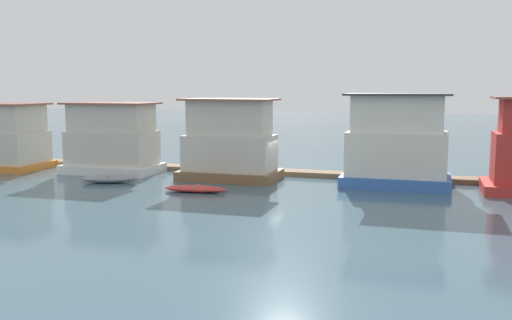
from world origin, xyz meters
The scene contains 9 objects.
ground_plane centered at (0.00, 0.00, 0.00)m, with size 200.00×200.00×0.00m, color #426070.
dock_walkway centered at (0.00, 2.71, 0.15)m, with size 51.00×1.50×0.30m, color #846B4C.
houseboat_orange centered at (-18.99, -0.57, 2.23)m, with size 5.71×4.20×9.08m.
houseboat_white centered at (-10.63, 0.06, 2.23)m, with size 6.35×3.78×4.81m.
houseboat_brown centered at (-1.94, -0.33, 2.30)m, with size 6.19×3.71×5.14m.
houseboat_blue centered at (8.30, 0.28, 2.51)m, with size 6.27×4.12×5.48m.
dinghy_grey centered at (-8.65, -3.68, 0.25)m, with size 3.61×2.31×0.49m.
dinghy_red centered at (-2.31, -5.06, 0.19)m, with size 3.69×1.42×0.37m.
mooring_post_near_left centered at (-3.87, 1.71, 0.63)m, with size 0.29×0.29×1.27m, color brown.
Camera 1 is at (10.17, -34.16, 5.82)m, focal length 40.00 mm.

